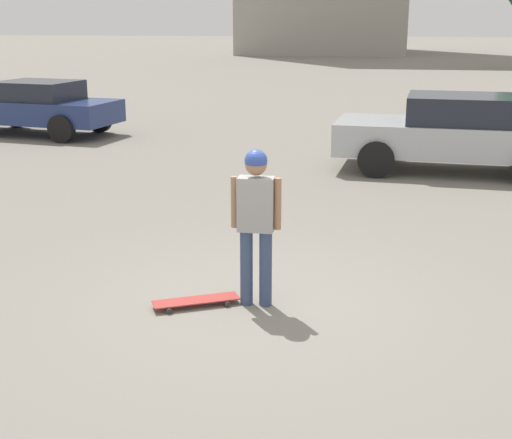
{
  "coord_description": "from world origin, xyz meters",
  "views": [
    {
      "loc": [
        7.03,
        1.16,
        2.98
      ],
      "look_at": [
        0.0,
        0.0,
        0.95
      ],
      "focal_mm": 50.0,
      "sensor_mm": 36.0,
      "label": 1
    }
  ],
  "objects_px": {
    "skateboard": "(196,301)",
    "person": "(256,213)",
    "car_parked_far": "(37,107)",
    "car_parked_near": "(456,132)"
  },
  "relations": [
    {
      "from": "person",
      "to": "skateboard",
      "type": "height_order",
      "value": "person"
    },
    {
      "from": "skateboard",
      "to": "car_parked_far",
      "type": "relative_size",
      "value": 0.21
    },
    {
      "from": "person",
      "to": "skateboard",
      "type": "relative_size",
      "value": 1.82
    },
    {
      "from": "person",
      "to": "car_parked_near",
      "type": "height_order",
      "value": "person"
    },
    {
      "from": "person",
      "to": "car_parked_near",
      "type": "relative_size",
      "value": 0.36
    },
    {
      "from": "skateboard",
      "to": "person",
      "type": "bearing_deg",
      "value": 166.54
    },
    {
      "from": "skateboard",
      "to": "car_parked_far",
      "type": "distance_m",
      "value": 12.61
    },
    {
      "from": "car_parked_near",
      "to": "car_parked_far",
      "type": "relative_size",
      "value": 1.06
    },
    {
      "from": "skateboard",
      "to": "car_parked_near",
      "type": "bearing_deg",
      "value": -140.88
    },
    {
      "from": "person",
      "to": "skateboard",
      "type": "bearing_deg",
      "value": -166.38
    }
  ]
}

